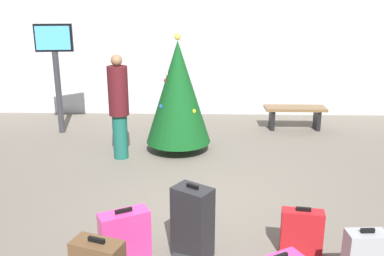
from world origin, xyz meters
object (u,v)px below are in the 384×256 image
waiting_bench (295,113)px  suitcase_1 (193,222)px  flight_info_kiosk (56,61)px  holiday_tree (178,92)px  suitcase_3 (125,239)px  traveller_0 (119,105)px  suitcase_5 (302,232)px

waiting_bench → suitcase_1: bearing=-113.2°
flight_info_kiosk → holiday_tree: bearing=-22.7°
suitcase_1 → suitcase_3: 0.71m
waiting_bench → suitcase_1: (-2.02, -4.71, 0.04)m
holiday_tree → suitcase_1: (0.34, -3.30, -0.68)m
flight_info_kiosk → suitcase_1: 5.28m
holiday_tree → flight_info_kiosk: bearing=157.3°
traveller_0 → suitcase_1: bearing=-65.6°
suitcase_5 → traveller_0: bearing=131.2°
suitcase_1 → suitcase_5: suitcase_1 is taller
holiday_tree → waiting_bench: bearing=30.9°
flight_info_kiosk → traveller_0: 2.14m
waiting_bench → suitcase_3: suitcase_3 is taller
waiting_bench → suitcase_1: 5.13m
suitcase_1 → traveller_0: bearing=114.4°
holiday_tree → traveller_0: holiday_tree is taller
holiday_tree → suitcase_5: size_ratio=3.84×
holiday_tree → traveller_0: 1.06m
traveller_0 → suitcase_5: traveller_0 is taller
suitcase_1 → flight_info_kiosk: bearing=123.1°
waiting_bench → suitcase_3: (-2.70, -4.92, -0.05)m
holiday_tree → waiting_bench: size_ratio=1.66×
holiday_tree → flight_info_kiosk: 2.71m
traveller_0 → suitcase_3: (0.64, -3.11, -0.63)m
waiting_bench → holiday_tree: bearing=-149.1°
flight_info_kiosk → suitcase_5: 5.96m
suitcase_3 → holiday_tree: bearing=84.6°
suitcase_3 → suitcase_5: suitcase_3 is taller
flight_info_kiosk → traveller_0: (1.50, -1.43, -0.53)m
traveller_0 → suitcase_5: (2.48, -2.83, -0.69)m
suitcase_3 → suitcase_5: (1.84, 0.28, -0.05)m
flight_info_kiosk → traveller_0: size_ratio=1.23×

